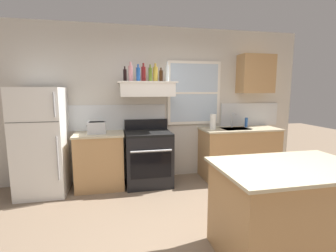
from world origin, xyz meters
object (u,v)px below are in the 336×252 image
(paper_towel_roll, at_px, (213,122))
(bottle_rose_pink, at_px, (131,73))
(toaster, at_px, (97,127))
(bottle_red_label_wine, at_px, (143,74))
(bottle_brown_stout, at_px, (161,76))
(stove_range, at_px, (148,158))
(bottle_olive_oil_square, at_px, (150,74))
(dish_soap_bottle, at_px, (246,122))
(bottle_blue_liqueur, at_px, (138,74))
(refrigerator, at_px, (42,141))
(bottle_champagne_gold_foil, at_px, (155,74))
(kitchen_island, at_px, (288,211))
(bottle_clear_tall, at_px, (167,73))
(bottle_balsamic_dark, at_px, (125,75))

(paper_towel_roll, bearing_deg, bottle_rose_pink, 178.73)
(toaster, relative_size, paper_towel_roll, 1.10)
(paper_towel_roll, bearing_deg, bottle_red_label_wine, 174.76)
(bottle_brown_stout, bearing_deg, stove_range, -150.02)
(bottle_olive_oil_square, bearing_deg, dish_soap_bottle, 2.39)
(bottle_blue_liqueur, height_order, bottle_brown_stout, bottle_blue_liqueur)
(bottle_rose_pink, relative_size, bottle_blue_liqueur, 1.13)
(bottle_red_label_wine, height_order, dish_soap_bottle, bottle_red_label_wine)
(refrigerator, height_order, bottle_blue_liqueur, bottle_blue_liqueur)
(bottle_olive_oil_square, height_order, bottle_champagne_gold_foil, bottle_champagne_gold_foil)
(toaster, height_order, dish_soap_bottle, toaster)
(stove_range, xyz_separation_m, dish_soap_bottle, (1.88, 0.14, 0.54))
(refrigerator, distance_m, kitchen_island, 3.45)
(toaster, xyz_separation_m, paper_towel_roll, (2.00, 0.02, 0.04))
(bottle_rose_pink, bearing_deg, paper_towel_roll, -1.27)
(toaster, xyz_separation_m, stove_range, (0.83, -0.02, -0.54))
(toaster, distance_m, bottle_clear_tall, 1.47)
(bottle_blue_liqueur, xyz_separation_m, bottle_brown_stout, (0.40, 0.10, -0.02))
(bottle_rose_pink, xyz_separation_m, dish_soap_bottle, (2.15, 0.07, -0.88))
(bottle_olive_oil_square, xyz_separation_m, paper_towel_roll, (1.12, -0.02, -0.82))
(bottle_clear_tall, bearing_deg, kitchen_island, -71.97)
(toaster, relative_size, bottle_brown_stout, 1.26)
(bottle_balsamic_dark, height_order, bottle_rose_pink, bottle_rose_pink)
(bottle_champagne_gold_foil, bearing_deg, bottle_balsamic_dark, -176.86)
(toaster, relative_size, bottle_champagne_gold_foil, 0.98)
(refrigerator, xyz_separation_m, bottle_champagne_gold_foil, (1.80, 0.15, 1.05))
(refrigerator, relative_size, bottle_champagne_gold_foil, 5.45)
(bottle_blue_liqueur, relative_size, bottle_olive_oil_square, 0.99)
(refrigerator, relative_size, dish_soap_bottle, 9.15)
(bottle_blue_liqueur, bearing_deg, bottle_red_label_wine, 48.19)
(bottle_brown_stout, height_order, dish_soap_bottle, bottle_brown_stout)
(bottle_balsamic_dark, height_order, paper_towel_roll, bottle_balsamic_dark)
(bottle_rose_pink, distance_m, bottle_olive_oil_square, 0.32)
(toaster, bearing_deg, paper_towel_roll, 0.63)
(stove_range, xyz_separation_m, bottle_rose_pink, (-0.27, 0.07, 1.41))
(stove_range, height_order, bottle_brown_stout, bottle_brown_stout)
(toaster, distance_m, bottle_champagne_gold_foil, 1.31)
(bottle_brown_stout, bearing_deg, bottle_clear_tall, -11.63)
(bottle_olive_oil_square, bearing_deg, bottle_brown_stout, 22.91)
(refrigerator, height_order, kitchen_island, refrigerator)
(bottle_blue_liqueur, height_order, bottle_olive_oil_square, bottle_olive_oil_square)
(toaster, xyz_separation_m, bottle_red_label_wine, (0.78, 0.13, 0.86))
(bottle_balsamic_dark, bearing_deg, dish_soap_bottle, 0.92)
(bottle_blue_liqueur, distance_m, bottle_olive_oil_square, 0.20)
(bottle_champagne_gold_foil, bearing_deg, dish_soap_bottle, 0.27)
(refrigerator, bearing_deg, bottle_olive_oil_square, 2.83)
(bottle_rose_pink, distance_m, dish_soap_bottle, 2.32)
(stove_range, xyz_separation_m, bottle_olive_oil_square, (0.05, 0.06, 1.40))
(bottle_brown_stout, bearing_deg, refrigerator, -174.99)
(refrigerator, bearing_deg, bottle_champagne_gold_foil, 4.83)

